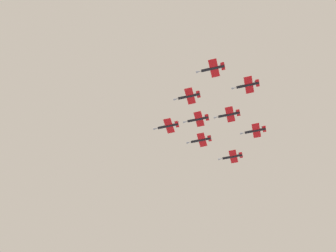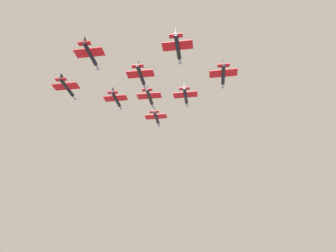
{
  "view_description": "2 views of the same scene",
  "coord_description": "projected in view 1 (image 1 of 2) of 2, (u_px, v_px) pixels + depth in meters",
  "views": [
    {
      "loc": [
        2.45,
        -119.59,
        2.94
      ],
      "look_at": [
        -4.91,
        -5.41,
        143.25
      ],
      "focal_mm": 43.26,
      "sensor_mm": 36.0,
      "label": 1
    },
    {
      "loc": [
        94.93,
        -6.18,
        86.04
      ],
      "look_at": [
        -2.93,
        -0.93,
        138.46
      ],
      "focal_mm": 31.72,
      "sensor_mm": 36.0,
      "label": 2
    }
  ],
  "objects": [
    {
      "name": "jet_lead",
      "position": [
        167.0,
        126.0,
        181.09
      ],
      "size": [
        11.83,
        8.81,
        2.45
      ],
      "rotation": [
        0.0,
        0.0,
        1.38
      ],
      "color": "black"
    },
    {
      "name": "jet_port_inner",
      "position": [
        188.0,
        96.0,
        172.56
      ],
      "size": [
        11.83,
        8.81,
        2.45
      ],
      "rotation": [
        0.0,
        0.0,
        1.38
      ],
      "color": "black"
    },
    {
      "name": "jet_starboard_inner",
      "position": [
        200.0,
        140.0,
        187.2
      ],
      "size": [
        11.83,
        8.81,
        2.45
      ],
      "rotation": [
        0.0,
        0.0,
        1.38
      ],
      "color": "black"
    },
    {
      "name": "jet_port_outer",
      "position": [
        197.0,
        119.0,
        179.26
      ],
      "size": [
        11.83,
        8.81,
        2.45
      ],
      "rotation": [
        0.0,
        0.0,
        1.38
      ],
      "color": "black"
    },
    {
      "name": "jet_starboard_outer",
      "position": [
        212.0,
        69.0,
        161.0
      ],
      "size": [
        11.83,
        8.81,
        2.45
      ],
      "rotation": [
        0.0,
        0.0,
        1.38
      ],
      "color": "black"
    },
    {
      "name": "jet_center_rear",
      "position": [
        232.0,
        157.0,
        191.45
      ],
      "size": [
        11.83,
        8.81,
        2.45
      ],
      "rotation": [
        0.0,
        0.0,
        1.38
      ],
      "color": "black"
    },
    {
      "name": "jet_port_trail",
      "position": [
        228.0,
        115.0,
        176.18
      ],
      "size": [
        11.83,
        8.81,
        2.45
      ],
      "rotation": [
        0.0,
        0.0,
        1.38
      ],
      "color": "black"
    },
    {
      "name": "jet_starboard_trail",
      "position": [
        247.0,
        85.0,
        167.79
      ],
      "size": [
        11.83,
        8.81,
        2.45
      ],
      "rotation": [
        0.0,
        0.0,
        1.38
      ],
      "color": "black"
    },
    {
      "name": "jet_tail_end",
      "position": [
        255.0,
        131.0,
        182.58
      ],
      "size": [
        11.83,
        8.81,
        2.45
      ],
      "rotation": [
        0.0,
        0.0,
        1.38
      ],
      "color": "black"
    }
  ]
}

